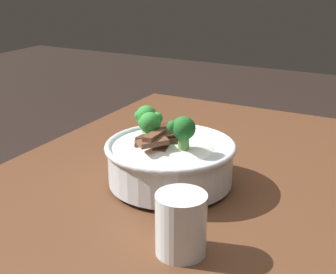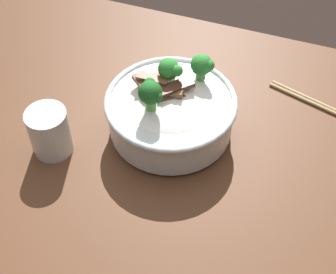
# 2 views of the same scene
# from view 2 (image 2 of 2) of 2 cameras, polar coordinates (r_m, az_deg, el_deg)

# --- Properties ---
(dining_table) EXTENTS (1.19, 0.77, 0.83)m
(dining_table) POSITION_cam_2_polar(r_m,az_deg,el_deg) (1.04, -0.97, -4.20)
(dining_table) COLOR #56331E
(dining_table) RESTS_ON ground
(rice_bowl) EXTENTS (0.25, 0.25, 0.15)m
(rice_bowl) POSITION_cam_2_polar(r_m,az_deg,el_deg) (0.91, 0.33, 3.23)
(rice_bowl) COLOR silver
(rice_bowl) RESTS_ON dining_table
(drinking_glass) EXTENTS (0.08, 0.08, 0.09)m
(drinking_glass) POSITION_cam_2_polar(r_m,az_deg,el_deg) (0.92, -13.66, 0.44)
(drinking_glass) COLOR white
(drinking_glass) RESTS_ON dining_table
(chopsticks_pair) EXTENTS (0.22, 0.08, 0.01)m
(chopsticks_pair) POSITION_cam_2_polar(r_m,az_deg,el_deg) (1.04, 17.38, 3.61)
(chopsticks_pair) COLOR tan
(chopsticks_pair) RESTS_ON dining_table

